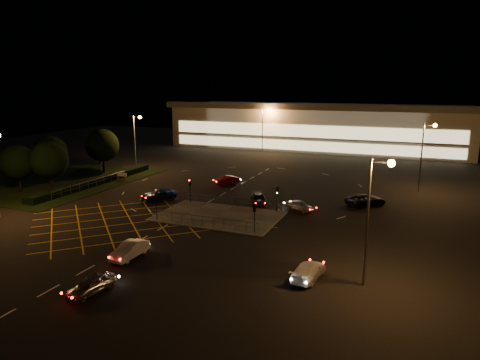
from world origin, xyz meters
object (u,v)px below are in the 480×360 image
at_px(signal_se, 255,212).
at_px(signal_ne, 277,194).
at_px(car_queue_white, 130,250).
at_px(car_right_silver, 300,206).
at_px(signal_sw, 156,200).
at_px(car_left_blue, 158,195).
at_px(car_approach_white, 308,271).
at_px(car_circ_red, 227,180).
at_px(car_east_grey, 366,200).
at_px(signal_nw, 190,186).
at_px(car_near_silver, 91,285).
at_px(car_far_dkgrey, 259,199).

height_order(signal_se, signal_ne, same).
distance_m(car_queue_white, car_right_silver, 22.93).
distance_m(signal_sw, signal_se, 12.00).
distance_m(car_left_blue, car_approach_white, 29.58).
height_order(car_queue_white, car_left_blue, car_queue_white).
xyz_separation_m(car_circ_red, car_east_grey, (21.76, -4.68, 0.11)).
xyz_separation_m(signal_sw, signal_ne, (12.00, 7.99, 0.00)).
bearing_deg(signal_se, car_right_silver, -102.90).
bearing_deg(signal_sw, car_east_grey, -144.44).
bearing_deg(car_east_grey, signal_se, 104.71).
bearing_deg(signal_nw, car_queue_white, -78.35).
height_order(car_left_blue, car_approach_white, car_left_blue).
xyz_separation_m(signal_sw, signal_nw, (0.00, 7.99, 0.00)).
bearing_deg(car_left_blue, car_queue_white, -34.28).
relative_size(signal_ne, car_approach_white, 0.70).
distance_m(car_queue_white, car_left_blue, 20.15).
bearing_deg(car_near_silver, signal_se, 79.38).
relative_size(signal_sw, car_queue_white, 0.74).
xyz_separation_m(car_queue_white, car_right_silver, (10.55, 20.37, -0.07)).
bearing_deg(signal_nw, car_far_dkgrey, 19.37).
bearing_deg(car_queue_white, signal_se, 52.58).
bearing_deg(signal_ne, car_near_silver, -105.04).
xyz_separation_m(signal_se, car_approach_white, (7.73, -8.44, -1.71)).
bearing_deg(signal_ne, signal_se, -90.00).
bearing_deg(signal_sw, car_far_dkgrey, -127.88).
bearing_deg(signal_se, signal_nw, -33.65).
relative_size(car_queue_white, car_circ_red, 1.11).
relative_size(signal_se, car_right_silver, 0.85).
relative_size(car_near_silver, car_approach_white, 0.86).
bearing_deg(car_approach_white, car_east_grey, -87.95).
distance_m(car_queue_white, car_circ_red, 30.71).
height_order(signal_nw, car_circ_red, signal_nw).
xyz_separation_m(car_left_blue, car_circ_red, (4.87, 12.29, -0.05)).
bearing_deg(car_near_silver, car_circ_red, 109.08).
distance_m(signal_sw, signal_ne, 14.41).
height_order(car_near_silver, car_east_grey, car_east_grey).
distance_m(car_near_silver, car_far_dkgrey, 28.21).
relative_size(signal_se, car_circ_red, 0.82).
height_order(car_near_silver, car_circ_red, car_near_silver).
bearing_deg(car_circ_red, car_east_grey, 30.01).
height_order(signal_se, car_east_grey, signal_se).
bearing_deg(car_near_silver, signal_nw, 112.83).
height_order(signal_se, car_left_blue, signal_se).
distance_m(car_left_blue, car_circ_red, 13.22).
relative_size(signal_se, car_left_blue, 0.64).
height_order(car_queue_white, car_far_dkgrey, car_queue_white).
relative_size(signal_sw, signal_ne, 1.00).
relative_size(signal_sw, car_right_silver, 0.85).
bearing_deg(car_queue_white, car_east_grey, 56.47).
distance_m(signal_nw, car_right_silver, 14.57).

